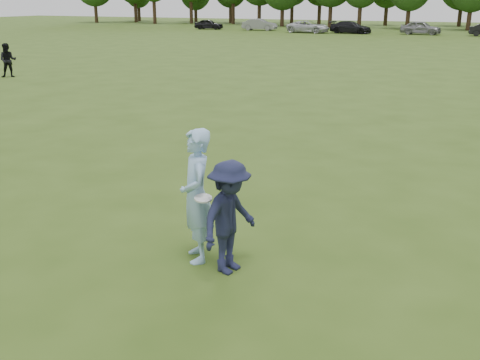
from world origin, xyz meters
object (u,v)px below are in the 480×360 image
Objects in this scene: thrower at (197,196)px; car_d at (351,27)px; defender at (230,217)px; player_far_a at (8,60)px; car_b at (260,25)px; car_c at (308,27)px; car_a at (209,24)px; car_e at (421,28)px.

thrower is 0.44× the size of car_d.
car_d is at bearing 23.77° from defender.
car_b is (-5.34, 47.10, -0.15)m from player_far_a.
car_d reaches higher than car_c.
thrower is 69.52m from car_a.
car_a is 27.32m from car_e.
car_a is at bearing 94.64° from car_e.
car_d is (6.98, 45.50, -0.17)m from player_far_a.
player_far_a is at bearing -170.14° from car_a.
car_d is at bearing 103.67° from car_e.
car_b is at bearing 93.63° from car_e.
car_e reaches higher than car_a.
car_b is 12.43m from car_d.
car_d is 1.09× the size of car_e.
defender is at bearing -162.91° from car_b.
defender is at bearing 38.60° from thrower.
car_e reaches higher than car_c.
player_far_a is at bearing 64.60° from defender.
defender is at bearing -161.73° from car_d.
thrower is 1.21× the size of player_far_a.
car_b is at bearing 58.72° from player_far_a.
car_b is at bearing 164.82° from thrower.
car_c is 5.03m from car_d.
thrower reaches higher than car_e.
car_c is (7.36, -2.38, -0.02)m from car_b.
car_e is (7.81, 1.24, 0.06)m from car_d.
defender is 1.00× the size of player_far_a.
player_far_a is 47.40m from car_b.
player_far_a is (-20.12, 15.13, 0.00)m from defender.
defender is 0.39× the size of car_e.
car_c is (-17.46, 59.69, -0.36)m from thrower.
car_b is at bearing 77.18° from car_c.
car_b is 0.87× the size of car_c.
car_d is at bearing -102.57° from car_b.
car_e is (-4.69, 61.70, -0.30)m from thrower.
car_e is at bearing 147.37° from thrower.
car_b is at bearing -92.33° from car_a.
car_a is at bearing 92.38° from car_d.
car_a is 7.20m from car_b.
car_e reaches higher than car_b.
car_d is (4.97, 0.77, 0.00)m from car_c.
car_c is (2.01, 44.72, -0.17)m from player_far_a.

